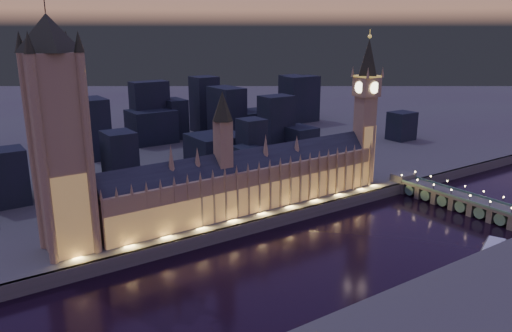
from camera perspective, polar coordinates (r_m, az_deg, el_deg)
ground_plane at (r=284.81m, az=5.47°, el=-10.03°), size 2000.00×2000.00×0.00m
north_bank at (r=744.83m, az=-20.96°, el=5.41°), size 2000.00×960.00×8.00m
embankment_wall at (r=312.94m, az=0.69°, el=-6.72°), size 2000.00×2.50×8.00m
palace_of_westminster at (r=323.84m, az=-0.76°, el=-1.73°), size 202.00×22.91×78.00m
victoria_tower at (r=268.66m, az=-21.69°, el=4.09°), size 31.68×31.68×133.28m
elizabeth_tower at (r=379.80m, az=12.47°, el=7.44°), size 18.00×18.00×113.30m
westminster_bridge at (r=376.47m, az=22.05°, el=-3.66°), size 16.46×113.00×15.90m
river_boat at (r=314.07m, az=25.33°, el=-8.72°), size 48.72×28.63×4.50m
city_backdrop at (r=495.31m, az=-9.27°, el=4.63°), size 455.83×215.63×70.74m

